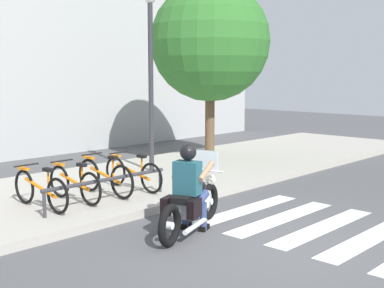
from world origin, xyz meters
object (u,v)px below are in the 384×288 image
bicycle_0 (40,190)px  bicycle_1 (74,184)px  tree_near_rack (210,42)px  motorcycle (192,204)px  bicycle_3 (133,173)px  street_lamp (151,67)px  bicycle_2 (105,177)px  bike_rack (108,182)px  rider (190,182)px

bicycle_0 → bicycle_1: 0.70m
bicycle_0 → tree_near_rack: tree_near_rack is taller
tree_near_rack → motorcycle: bearing=-141.0°
bicycle_3 → street_lamp: (1.65, 1.24, 2.18)m
street_lamp → tree_near_rack: size_ratio=0.87×
motorcycle → bicycle_1: (-0.52, 2.50, 0.04)m
bicycle_2 → street_lamp: size_ratio=0.38×
bicycle_0 → bike_rack: 1.19m
motorcycle → rider: size_ratio=1.47×
bicycle_2 → bicycle_3: size_ratio=0.98×
motorcycle → bicycle_3: motorcycle is taller
bicycle_1 → bicycle_2: size_ratio=0.95×
bicycle_3 → street_lamp: 3.00m
motorcycle → street_lamp: street_lamp is taller
rider → bike_rack: bearing=92.8°
bicycle_2 → bicycle_3: 0.70m
tree_near_rack → bicycle_0: bearing=-165.5°
motorcycle → bike_rack: size_ratio=0.78×
motorcycle → bicycle_2: 2.51m
bicycle_3 → bike_rack: size_ratio=0.63×
bike_rack → motorcycle: bearing=-84.9°
bike_rack → tree_near_rack: bearing=22.6°
bicycle_0 → bicycle_2: (1.40, -0.00, 0.02)m
rider → motorcycle: bearing=17.3°
street_lamp → tree_near_rack: bearing=8.8°
rider → street_lamp: bearing=55.4°
bicycle_3 → bike_rack: (-1.05, -0.55, 0.06)m
bicycle_2 → bike_rack: bicycle_2 is taller
motorcycle → rider: bearing=-162.7°
bicycle_3 → tree_near_rack: bearing=21.2°
bicycle_0 → bicycle_1: bicycle_0 is taller
bicycle_3 → rider: bearing=-110.7°
motorcycle → rider: (-0.07, -0.02, 0.37)m
bike_rack → bicycle_3: bearing=27.8°
rider → bicycle_2: (0.25, 2.53, -0.31)m
bicycle_2 → street_lamp: street_lamp is taller
bike_rack → street_lamp: size_ratio=0.61×
bicycle_2 → bike_rack: (-0.35, -0.55, 0.04)m
rider → bicycle_2: 2.56m
bicycle_1 → street_lamp: (3.05, 1.25, 2.18)m
motorcycle → street_lamp: bearing=56.0°
bicycle_1 → tree_near_rack: size_ratio=0.31×
bicycle_1 → bicycle_3: (1.40, 0.00, -0.00)m
rider → tree_near_rack: (5.19, 4.17, 2.57)m
bike_rack → tree_near_rack: tree_near_rack is taller
bicycle_0 → bicycle_1: (0.70, -0.00, -0.00)m
bike_rack → bicycle_2: bearing=57.7°
street_lamp → bike_rack: bearing=-146.3°
bicycle_1 → bike_rack: 0.66m
bicycle_0 → street_lamp: street_lamp is taller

